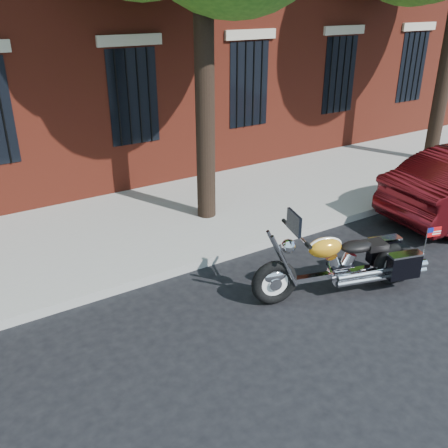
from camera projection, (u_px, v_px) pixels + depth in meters
ground at (275, 294)px, 7.64m from camera, size 120.00×120.00×0.00m
curb at (227, 254)px, 8.67m from camera, size 40.00×0.16×0.15m
sidewalk at (177, 217)px, 10.11m from camera, size 40.00×3.60×0.15m
motorcycle at (346, 264)px, 7.51m from camera, size 2.66×1.32×1.43m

